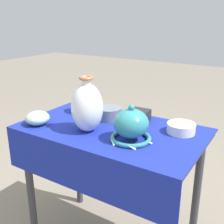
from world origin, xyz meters
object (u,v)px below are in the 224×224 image
at_px(pot_squat_slate, 109,113).
at_px(bowl_shallow_celadon, 37,118).
at_px(pot_squat_ivory, 181,128).
at_px(mosaic_tile_box, 138,116).
at_px(vase_dome_bell, 131,126).
at_px(vase_tall_bulbous, 87,107).
at_px(jar_round_ochre, 84,101).

xyz_separation_m(pot_squat_slate, bowl_shallow_celadon, (-0.29, -0.28, 0.00)).
xyz_separation_m(pot_squat_slate, pot_squat_ivory, (0.42, 0.03, -0.01)).
distance_m(mosaic_tile_box, bowl_shallow_celadon, 0.56).
relative_size(vase_dome_bell, pot_squat_slate, 1.43).
xyz_separation_m(vase_tall_bulbous, pot_squat_ivory, (0.42, 0.24, -0.11)).
xyz_separation_m(mosaic_tile_box, jar_round_ochre, (-0.36, -0.04, 0.04)).
bearing_deg(vase_dome_bell, vase_tall_bulbous, -176.17).
bearing_deg(pot_squat_slate, pot_squat_ivory, 3.51).
height_order(mosaic_tile_box, bowl_shallow_celadon, bowl_shallow_celadon).
bearing_deg(pot_squat_ivory, mosaic_tile_box, 172.74).
bearing_deg(bowl_shallow_celadon, vase_dome_bell, 9.48).
xyz_separation_m(pot_squat_ivory, bowl_shallow_celadon, (-0.71, -0.31, 0.01)).
distance_m(mosaic_tile_box, pot_squat_slate, 0.17).
relative_size(vase_dome_bell, mosaic_tile_box, 1.74).
xyz_separation_m(vase_tall_bulbous, vase_dome_bell, (0.25, 0.02, -0.06)).
xyz_separation_m(vase_tall_bulbous, bowl_shallow_celadon, (-0.29, -0.07, -0.09)).
distance_m(mosaic_tile_box, jar_round_ochre, 0.36).
bearing_deg(bowl_shallow_celadon, pot_squat_slate, 44.59).
xyz_separation_m(vase_tall_bulbous, pot_squat_slate, (-0.00, 0.21, -0.10)).
relative_size(vase_dome_bell, bowl_shallow_celadon, 1.59).
height_order(pot_squat_ivory, bowl_shallow_celadon, bowl_shallow_celadon).
bearing_deg(mosaic_tile_box, vase_tall_bulbous, -123.49).
distance_m(vase_dome_bell, mosaic_tile_box, 0.27).
bearing_deg(vase_tall_bulbous, pot_squat_ivory, 29.25).
xyz_separation_m(vase_tall_bulbous, mosaic_tile_box, (0.16, 0.27, -0.10)).
bearing_deg(vase_tall_bulbous, pot_squat_slate, 90.78).
height_order(mosaic_tile_box, pot_squat_ivory, mosaic_tile_box).
height_order(vase_dome_bell, pot_squat_slate, vase_dome_bell).
relative_size(vase_tall_bulbous, pot_squat_slate, 1.96).
bearing_deg(pot_squat_slate, bowl_shallow_celadon, -135.41).
bearing_deg(vase_tall_bulbous, jar_round_ochre, 130.92).
height_order(mosaic_tile_box, pot_squat_slate, pot_squat_slate).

